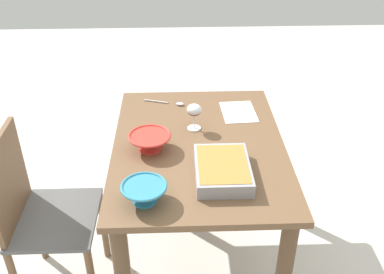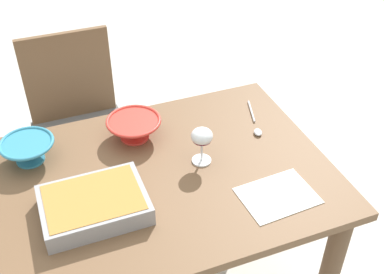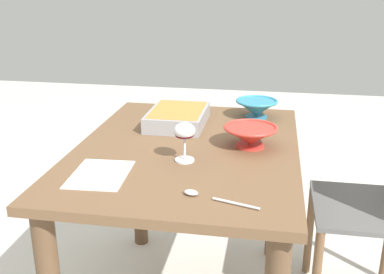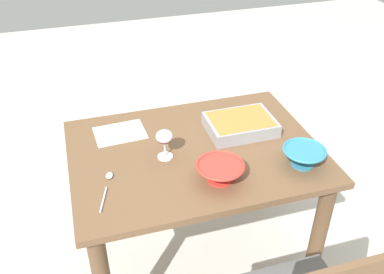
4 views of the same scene
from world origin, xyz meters
The scene contains 9 objects.
ground_plane centered at (0.00, 0.00, 0.00)m, with size 8.00×8.00×0.00m, color beige.
dining_table centered at (0.00, 0.00, 0.62)m, with size 1.13×0.83×0.76m.
chair centered at (0.18, -0.77, 0.51)m, with size 0.43×0.39×0.92m.
wine_glass centered at (-0.14, -0.02, 0.86)m, with size 0.08×0.08×0.14m.
casserole_dish centered at (0.26, 0.09, 0.80)m, with size 0.32×0.24×0.07m.
mixing_bowl centered at (0.04, -0.23, 0.81)m, with size 0.20×0.20×0.08m.
small_bowl centered at (0.41, -0.24, 0.81)m, with size 0.19×0.19×0.08m.
serving_spoon centered at (-0.41, -0.13, 0.77)m, with size 0.09×0.23×0.01m.
napkin centered at (-0.31, 0.23, 0.76)m, with size 0.24×0.18×0.00m, color white.
Camera 1 is at (1.80, -0.10, 1.94)m, focal length 41.76 mm.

